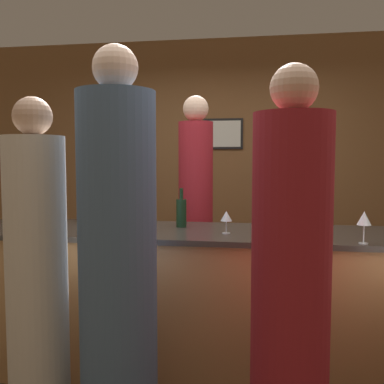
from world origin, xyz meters
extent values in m
plane|color=#4C3823|center=(0.00, 0.00, 0.00)|extent=(14.00, 14.00, 0.00)
cube|color=brown|center=(0.00, 2.01, 1.40)|extent=(8.00, 0.06, 2.80)
cube|color=black|center=(0.02, 1.97, 1.75)|extent=(0.44, 0.02, 0.34)
cube|color=silver|center=(0.02, 1.95, 1.75)|extent=(0.39, 0.00, 0.29)
cube|color=#B27F4C|center=(0.00, 0.00, 0.48)|extent=(3.17, 0.70, 0.96)
cube|color=#332D28|center=(0.00, 0.00, 0.97)|extent=(3.23, 0.76, 0.03)
cylinder|color=maroon|center=(-0.11, 0.72, 0.89)|extent=(0.29, 0.29, 1.78)
sphere|color=beige|center=(-0.11, 0.72, 1.89)|extent=(0.21, 0.21, 0.21)
cylinder|color=#4C6B93|center=(-0.29, -0.78, 0.90)|extent=(0.39, 0.39, 1.81)
sphere|color=beige|center=(-0.29, -0.78, 1.92)|extent=(0.23, 0.23, 0.23)
cylinder|color=maroon|center=(0.56, -0.85, 0.84)|extent=(0.36, 0.36, 1.68)
sphere|color=tan|center=(0.56, -0.85, 1.79)|extent=(0.22, 0.22, 0.22)
cylinder|color=silver|center=(-0.73, -0.77, 0.80)|extent=(0.32, 0.32, 1.59)
sphere|color=tan|center=(-0.73, -0.77, 1.69)|extent=(0.20, 0.20, 0.20)
cylinder|color=black|center=(-0.12, 0.12, 1.09)|extent=(0.07, 0.07, 0.20)
cylinder|color=black|center=(-0.12, 0.12, 1.23)|extent=(0.03, 0.03, 0.08)
cylinder|color=#9E9993|center=(-0.87, 0.27, 1.08)|extent=(0.15, 0.15, 0.18)
cylinder|color=silver|center=(-0.67, -0.32, 0.99)|extent=(0.05, 0.05, 0.00)
cylinder|color=silver|center=(-0.67, -0.32, 1.04)|extent=(0.01, 0.01, 0.08)
cone|color=silver|center=(-0.67, -0.32, 1.11)|extent=(0.07, 0.07, 0.07)
cylinder|color=silver|center=(0.21, -0.10, 0.99)|extent=(0.05, 0.05, 0.00)
cylinder|color=silver|center=(0.21, -0.10, 1.04)|extent=(0.01, 0.01, 0.08)
cone|color=silver|center=(0.21, -0.10, 1.11)|extent=(0.07, 0.07, 0.07)
cylinder|color=silver|center=(1.01, -0.31, 0.99)|extent=(0.05, 0.05, 0.00)
cylinder|color=silver|center=(1.01, -0.31, 1.05)|extent=(0.01, 0.01, 0.10)
cone|color=silver|center=(1.01, -0.31, 1.14)|extent=(0.08, 0.08, 0.08)
camera|label=1|loc=(0.41, -2.82, 1.47)|focal=40.00mm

